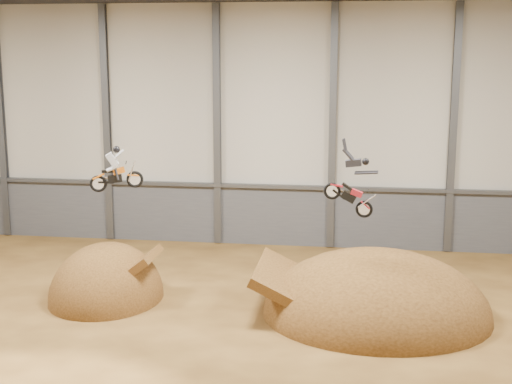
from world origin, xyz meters
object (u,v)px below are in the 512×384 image
(landing_ramp, at_px, (376,315))
(fmx_rider_a, at_px, (117,166))
(takeoff_ramp, at_px, (107,298))
(fmx_rider_b, at_px, (345,177))

(landing_ramp, height_order, fmx_rider_a, fmx_rider_a)
(takeoff_ramp, height_order, landing_ramp, landing_ramp)
(takeoff_ramp, xyz_separation_m, fmx_rider_a, (1.06, -0.95, 6.42))
(takeoff_ramp, xyz_separation_m, landing_ramp, (12.37, -0.45, 0.00))
(takeoff_ramp, height_order, fmx_rider_a, fmx_rider_a)
(takeoff_ramp, relative_size, fmx_rider_b, 2.11)
(landing_ramp, distance_m, fmx_rider_a, 13.02)
(takeoff_ramp, xyz_separation_m, fmx_rider_b, (10.91, -2.08, 6.38))
(takeoff_ramp, distance_m, fmx_rider_a, 6.58)
(fmx_rider_a, bearing_deg, landing_ramp, -13.32)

